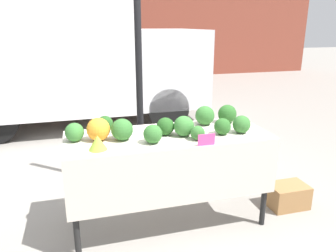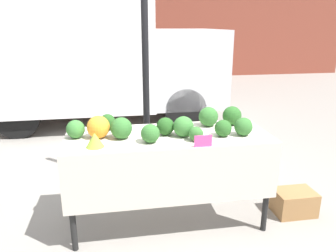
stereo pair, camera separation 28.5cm
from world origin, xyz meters
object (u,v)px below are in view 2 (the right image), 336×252
object	(u,v)px
parked_truck	(97,58)
price_sign	(203,141)
produce_crate	(294,202)
orange_cauliflower	(98,127)

from	to	relation	value
parked_truck	price_sign	xyz separation A→B (m)	(0.96, -3.96, -0.28)
price_sign	produce_crate	size ratio (longest dim) A/B	0.37
price_sign	produce_crate	distance (m)	1.32
orange_cauliflower	produce_crate	world-z (taller)	orange_cauliflower
parked_truck	orange_cauliflower	size ratio (longest dim) A/B	21.98
parked_truck	price_sign	world-z (taller)	parked_truck
parked_truck	price_sign	size ratio (longest dim) A/B	29.53
orange_cauliflower	produce_crate	distance (m)	2.03
price_sign	produce_crate	world-z (taller)	price_sign
parked_truck	orange_cauliflower	xyz separation A→B (m)	(0.14, -3.60, -0.23)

